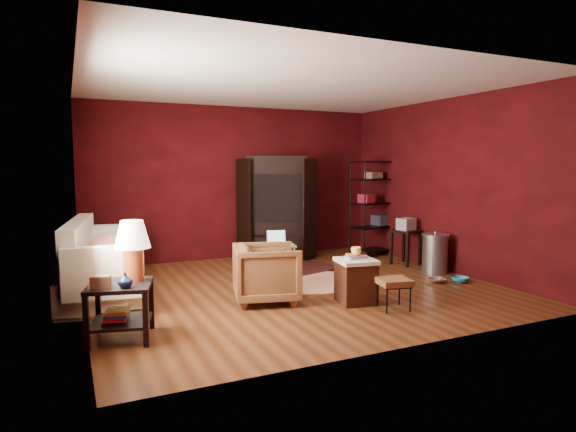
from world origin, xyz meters
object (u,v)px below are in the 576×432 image
object	(u,v)px
side_table	(127,268)
hamper	(356,280)
armchair	(267,270)
laptop_desk	(277,248)
tv_armoire	(277,205)
sofa	(103,267)
wire_shelving	(373,204)

from	to	relation	value
side_table	hamper	bearing A→B (deg)	1.27
armchair	side_table	size ratio (longest dim) A/B	0.69
laptop_desk	tv_armoire	world-z (taller)	tv_armoire
tv_armoire	sofa	bearing A→B (deg)	-129.66
sofa	tv_armoire	size ratio (longest dim) A/B	1.08
hamper	side_table	bearing A→B (deg)	-178.73
laptop_desk	tv_armoire	size ratio (longest dim) A/B	0.36
side_table	wire_shelving	distance (m)	5.51
sofa	wire_shelving	world-z (taller)	wire_shelving
sofa	hamper	bearing A→B (deg)	-107.42
armchair	side_table	xyz separation A→B (m)	(-1.75, -0.59, 0.30)
laptop_desk	armchair	bearing A→B (deg)	-104.59
side_table	laptop_desk	size ratio (longest dim) A/B	1.72
hamper	wire_shelving	world-z (taller)	wire_shelving
wire_shelving	sofa	bearing A→B (deg)	177.91
hamper	tv_armoire	xyz separation A→B (m)	(0.28, 3.15, 0.70)
side_table	tv_armoire	bearing A→B (deg)	46.68
tv_armoire	wire_shelving	xyz separation A→B (m)	(1.78, -0.53, 0.01)
armchair	wire_shelving	xyz separation A→B (m)	(3.06, 2.08, 0.59)
armchair	side_table	distance (m)	1.87
sofa	armchair	size ratio (longest dim) A/B	2.54
armchair	laptop_desk	size ratio (longest dim) A/B	1.18
side_table	wire_shelving	size ratio (longest dim) A/B	0.65
hamper	laptop_desk	world-z (taller)	laptop_desk
wire_shelving	hamper	bearing A→B (deg)	-141.76
sofa	hamper	distance (m)	3.29
hamper	wire_shelving	bearing A→B (deg)	51.68
armchair	hamper	distance (m)	1.13
hamper	tv_armoire	size ratio (longest dim) A/B	0.34
sofa	wire_shelving	bearing A→B (deg)	-66.45
armchair	hamper	bearing A→B (deg)	-103.29
laptop_desk	wire_shelving	xyz separation A→B (m)	(2.31, 0.71, 0.57)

